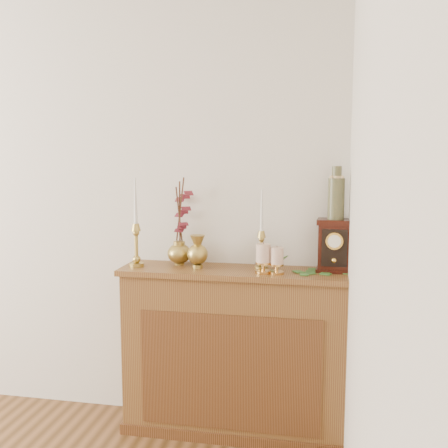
% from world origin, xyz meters
% --- Properties ---
extents(console_shelf, '(1.24, 0.34, 0.93)m').
position_xyz_m(console_shelf, '(1.40, 2.10, 0.44)').
color(console_shelf, brown).
rests_on(console_shelf, ground).
extents(candlestick_left, '(0.08, 0.08, 0.49)m').
position_xyz_m(candlestick_left, '(0.86, 2.06, 1.09)').
color(candlestick_left, '#AA9044').
rests_on(candlestick_left, console_shelf).
extents(candlestick_center, '(0.07, 0.07, 0.43)m').
position_xyz_m(candlestick_center, '(1.54, 2.12, 1.07)').
color(candlestick_center, '#AA9044').
rests_on(candlestick_center, console_shelf).
extents(bud_vase, '(0.11, 0.11, 0.18)m').
position_xyz_m(bud_vase, '(1.20, 2.08, 1.02)').
color(bud_vase, '#AA9044').
rests_on(bud_vase, console_shelf).
extents(ginger_jar, '(0.20, 0.21, 0.49)m').
position_xyz_m(ginger_jar, '(1.08, 2.20, 1.15)').
color(ginger_jar, '#AA9044').
rests_on(ginger_jar, console_shelf).
extents(pillar_candle_left, '(0.09, 0.09, 0.16)m').
position_xyz_m(pillar_candle_left, '(1.57, 2.03, 1.02)').
color(pillar_candle_left, gold).
rests_on(pillar_candle_left, console_shelf).
extents(pillar_candle_right, '(0.08, 0.08, 0.15)m').
position_xyz_m(pillar_candle_right, '(1.64, 2.03, 1.01)').
color(pillar_candle_right, gold).
rests_on(pillar_candle_right, console_shelf).
extents(ivy_garland, '(0.49, 0.23, 0.09)m').
position_xyz_m(ivy_garland, '(1.79, 2.12, 0.95)').
color(ivy_garland, '#346827').
rests_on(ivy_garland, console_shelf).
extents(mantel_clock, '(0.19, 0.14, 0.28)m').
position_xyz_m(mantel_clock, '(1.93, 2.14, 1.07)').
color(mantel_clock, '#34130A').
rests_on(mantel_clock, console_shelf).
extents(ceramic_vase, '(0.09, 0.09, 0.28)m').
position_xyz_m(ceramic_vase, '(1.93, 2.15, 1.33)').
color(ceramic_vase, '#1B372B').
rests_on(ceramic_vase, mantel_clock).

